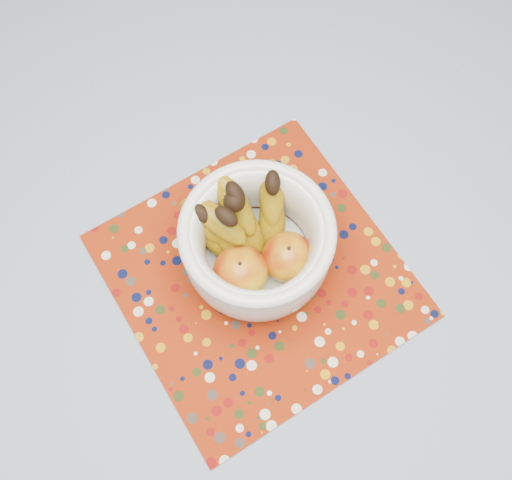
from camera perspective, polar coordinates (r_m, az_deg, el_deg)
table at (r=0.97m, az=-1.84°, el=-4.38°), size 1.20×1.20×0.75m
tablecloth at (r=0.89m, az=-1.99°, el=-2.83°), size 1.32×1.32×0.01m
placemat at (r=0.88m, az=0.14°, el=-3.38°), size 0.49×0.49×0.00m
fruit_bowl at (r=0.82m, az=-0.62°, el=0.22°), size 0.23×0.22×0.16m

